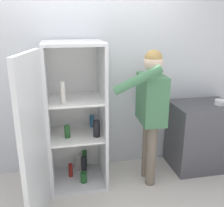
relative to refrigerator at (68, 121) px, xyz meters
name	(u,v)px	position (x,y,z in m)	size (l,w,h in m)	color
wall_back	(85,74)	(0.25, 0.46, 0.44)	(7.00, 0.06, 2.55)	silver
refrigerator	(68,121)	(0.00, 0.00, 0.00)	(0.85, 1.27, 1.71)	silver
person	(151,103)	(0.94, -0.07, 0.18)	(0.64, 0.61, 1.62)	#726656
counter	(201,136)	(1.75, 0.12, -0.39)	(0.79, 0.58, 0.89)	#4C4C51
bowl	(221,102)	(1.94, 0.06, 0.08)	(0.15, 0.15, 0.06)	white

